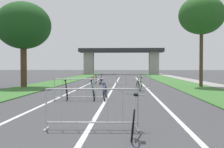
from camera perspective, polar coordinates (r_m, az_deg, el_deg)
The scene contains 20 objects.
grass_verge_left at distance 31.35m, azimuth -10.17°, elevation -1.43°, with size 3.10×69.25×0.05m, color #386B2D.
grass_verge_right at distance 30.99m, azimuth 12.43°, elevation -1.48°, with size 3.10×69.25×0.05m, color #386B2D.
sidewalk_path_right at distance 31.47m, azimuth 16.74°, elevation -1.43°, with size 1.70×69.25×0.08m, color gray.
lane_stripe_center at distance 22.29m, azimuth 0.40°, elevation -2.62°, with size 0.14×40.06×0.01m, color silver.
lane_stripe_right_lane at distance 22.32m, azimuth 6.85°, elevation -2.63°, with size 0.14×40.06×0.01m, color silver.
lane_stripe_left_lane at distance 22.54m, azimuth -5.99°, elevation -2.59°, with size 0.14×40.06×0.01m, color silver.
overpass_bridge at distance 59.47m, azimuth 1.92°, elevation 3.76°, with size 18.12×4.24×5.60m.
tree_left_pine_far at distance 22.39m, azimuth -17.98°, elevation 9.50°, with size 4.23×4.23×6.58m.
tree_right_pine_near at distance 22.84m, azimuth 18.15°, elevation 11.53°, with size 3.53×3.53×7.15m.
crowd_barrier_nearest at distance 6.98m, azimuth -4.20°, elevation -7.31°, with size 2.40×0.52×1.05m.
crowd_barrier_second at distance 13.04m, azimuth -6.92°, elevation -3.24°, with size 2.40×0.53×1.05m.
crowd_barrier_third at distance 18.81m, azimuth 4.45°, elevation -1.80°, with size 2.39×0.46×1.05m.
crowd_barrier_fourth at distance 24.79m, azimuth 0.10°, elevation -1.02°, with size 2.40×0.51×1.05m.
bicycle_black_0 at distance 13.75m, azimuth -9.41°, elevation -3.57°, with size 0.63×1.62×1.03m.
bicycle_purple_1 at distance 24.38m, azimuth -2.31°, elevation -1.44°, with size 0.43×1.62×0.95m.
bicycle_blue_2 at distance 13.27m, azimuth -1.44°, elevation -3.85°, with size 0.56×1.69×0.91m.
bicycle_yellow_3 at distance 25.29m, azimuth -3.74°, elevation -1.30°, with size 0.47×1.74×0.99m.
bicycle_teal_4 at distance 13.53m, azimuth -3.88°, elevation -3.70°, with size 0.53×1.71×0.96m.
bicycle_silver_5 at distance 6.46m, azimuth 4.51°, elevation -9.22°, with size 0.51×1.77×1.00m.
bicycle_green_6 at distance 18.44m, azimuth 5.64°, elevation -2.31°, with size 0.54×1.69×0.99m.
Camera 1 is at (0.94, -2.18, 1.58)m, focal length 43.89 mm.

